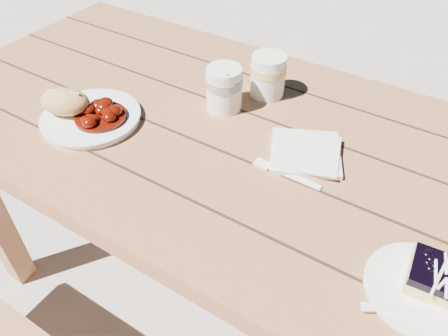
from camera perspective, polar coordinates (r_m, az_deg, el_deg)
The scene contains 12 objects.
ground at distance 1.57m, azimuth 6.63°, elevation -19.59°, with size 60.00×60.00×0.00m, color #A8A398.
picnic_table at distance 1.09m, azimuth 9.05°, elevation -4.88°, with size 2.00×1.55×0.75m.
main_plate at distance 1.11m, azimuth -16.96°, elevation 6.23°, with size 0.23×0.23×0.02m, color white.
goulash_stew at distance 1.08m, azimuth -15.97°, elevation 7.15°, with size 0.12×0.12×0.04m, color #550B03, non-canonical shape.
bread_roll at distance 1.12m, azimuth -20.05°, elevation 8.12°, with size 0.12×0.08×0.06m, color #DAA454.
dessert_plate at distance 0.81m, azimuth 24.39°, elevation -14.35°, with size 0.18×0.18×0.01m, color white.
blueberry_cake at distance 0.80m, azimuth 25.90°, elevation -12.67°, with size 0.09×0.09×0.05m.
fork_dessert at distance 0.77m, azimuth 22.11°, elevation -16.57°, with size 0.03×0.16×0.01m, color white, non-canonical shape.
coffee_cup at distance 1.09m, azimuth 0.01°, elevation 10.34°, with size 0.09×0.09×0.11m, color white.
napkin_stack at distance 0.98m, azimuth 10.57°, elevation 1.98°, with size 0.15×0.15×0.01m, color white.
fork_table at distance 0.93m, azimuth 9.06°, elevation -1.16°, with size 0.03×0.16×0.01m, color white, non-canonical shape.
second_cup at distance 1.14m, azimuth 5.77°, elevation 11.90°, with size 0.09×0.09×0.11m, color white.
Camera 1 is at (0.25, -0.71, 1.38)m, focal length 35.00 mm.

